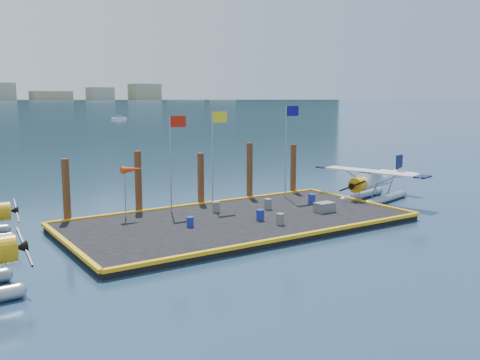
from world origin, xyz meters
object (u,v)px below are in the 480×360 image
object	(u,v)px
drum_0	(190,222)
piling_1	(138,184)
drum_1	(260,215)
drum_2	(268,204)
piling_3	(250,173)
flagpole_yellow	(215,144)
seaplane_d	(372,183)
piling_0	(66,193)
windsock	(132,171)
drum_3	(280,219)
drum_4	(312,199)
flagpole_blue	(288,138)
crate	(324,207)
piling_4	(293,171)
piling_2	(201,181)
drum_5	(216,207)
flagpole_red	(173,148)

from	to	relation	value
drum_0	piling_1	size ratio (longest dim) A/B	0.13
drum_0	drum_1	world-z (taller)	drum_1
piling_1	drum_0	bearing A→B (deg)	-82.73
drum_2	piling_3	distance (m)	4.62
flagpole_yellow	seaplane_d	bearing A→B (deg)	-14.63
drum_0	piling_0	xyz separation A→B (m)	(-5.21, 5.58, 1.32)
drum_1	windsock	xyz separation A→B (m)	(-5.88, 4.88, 2.51)
drum_3	drum_4	distance (m)	6.39
seaplane_d	flagpole_blue	bearing A→B (deg)	46.02
seaplane_d	drum_4	bearing A→B (deg)	72.88
crate	flagpole_blue	xyz separation A→B (m)	(1.12, 5.18, 3.99)
piling_1	piling_4	distance (m)	12.50
drum_1	piling_2	bearing A→B (deg)	93.17
flagpole_yellow	flagpole_blue	distance (m)	6.00
flagpole_yellow	drum_5	bearing A→B (deg)	-119.51
drum_5	flagpole_yellow	xyz separation A→B (m)	(0.86, 1.52, 3.79)
drum_2	piling_2	world-z (taller)	piling_2
drum_4	flagpole_yellow	size ratio (longest dim) A/B	0.11
piling_2	windsock	bearing A→B (deg)	-163.85
drum_0	drum_4	bearing A→B (deg)	6.74
drum_5	flagpole_blue	size ratio (longest dim) A/B	0.10
drum_5	flagpole_yellow	size ratio (longest dim) A/B	0.10
crate	drum_5	bearing A→B (deg)	147.44
drum_1	flagpole_yellow	bearing A→B (deg)	91.84
seaplane_d	flagpole_blue	size ratio (longest dim) A/B	1.32
drum_3	piling_0	world-z (taller)	piling_0
drum_0	flagpole_red	world-z (taller)	flagpole_red
flagpole_yellow	piling_1	world-z (taller)	flagpole_yellow
flagpole_red	flagpole_blue	size ratio (longest dim) A/B	0.92
drum_3	drum_5	distance (m)	5.00
crate	drum_2	bearing A→B (deg)	133.45
crate	piling_3	bearing A→B (deg)	99.05
flagpole_blue	drum_1	bearing A→B (deg)	-140.13
drum_4	piling_0	world-z (taller)	piling_0
seaplane_d	flagpole_yellow	xyz separation A→B (m)	(-11.47, 2.99, 3.19)
drum_3	windsock	world-z (taller)	windsock
piling_0	seaplane_d	bearing A→B (deg)	-12.53
drum_5	flagpole_red	xyz separation A→B (m)	(-2.14, 1.52, 3.67)
drum_3	crate	distance (m)	4.51
piling_4	flagpole_blue	bearing A→B (deg)	-138.42
seaplane_d	piling_3	bearing A→B (deg)	43.77
flagpole_yellow	drum_1	bearing A→B (deg)	-88.16
drum_5	drum_0	bearing A→B (deg)	-141.79
drum_4	crate	xyz separation A→B (m)	(-0.99, -2.37, -0.04)
drum_3	piling_2	world-z (taller)	piling_2
flagpole_red	piling_3	distance (m)	7.33
drum_0	crate	world-z (taller)	crate
flagpole_yellow	piling_4	size ratio (longest dim) A/B	1.55
drum_5	drum_1	bearing A→B (deg)	-73.15
drum_4	drum_1	bearing A→B (deg)	-160.19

